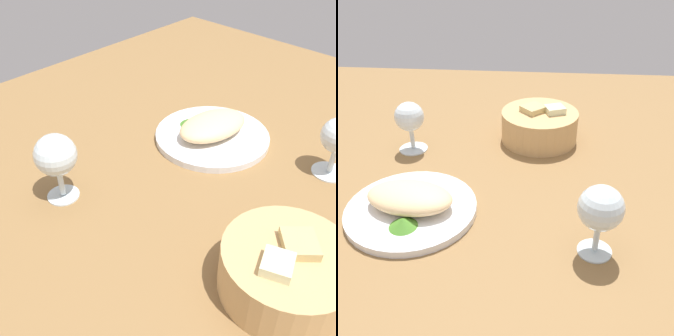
% 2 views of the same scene
% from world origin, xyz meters
% --- Properties ---
extents(ground_plane, '(1.40, 1.40, 0.02)m').
position_xyz_m(ground_plane, '(0.00, 0.00, -0.01)').
color(ground_plane, olive).
extents(plate, '(0.24, 0.24, 0.01)m').
position_xyz_m(plate, '(-0.09, -0.12, 0.01)').
color(plate, white).
rests_on(plate, ground_plane).
extents(omelette, '(0.17, 0.12, 0.04)m').
position_xyz_m(omelette, '(-0.09, -0.12, 0.03)').
color(omelette, beige).
rests_on(omelette, plate).
extents(lettuce_garnish, '(0.05, 0.05, 0.02)m').
position_xyz_m(lettuce_garnish, '(-0.09, -0.18, 0.02)').
color(lettuce_garnish, '#4A8A2A').
rests_on(lettuce_garnish, plate).
extents(bread_basket, '(0.18, 0.18, 0.09)m').
position_xyz_m(bread_basket, '(0.14, 0.19, 0.04)').
color(bread_basket, tan).
rests_on(bread_basket, ground_plane).
extents(wine_glass_near, '(0.07, 0.07, 0.13)m').
position_xyz_m(wine_glass_near, '(0.24, -0.20, 0.09)').
color(wine_glass_near, silver).
rests_on(wine_glass_near, ground_plane).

